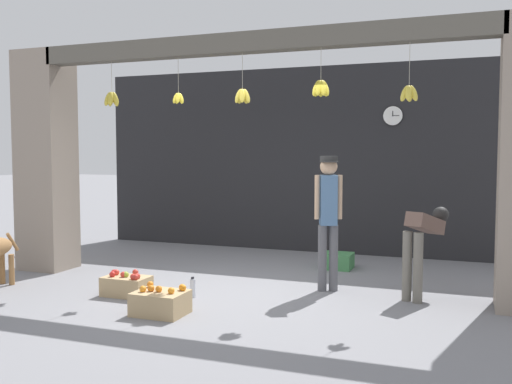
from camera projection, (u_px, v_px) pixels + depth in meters
ground_plane at (243, 291)px, 7.05m from camera, size 60.00×60.00×0.00m
shop_back_wall at (310, 160)px, 9.83m from camera, size 7.77×0.12×3.17m
shop_pillar_left at (46, 161)px, 8.36m from camera, size 0.70×0.60×3.17m
storefront_awning at (247, 46)px, 6.95m from camera, size 5.87×0.27×0.90m
shopkeeper at (328, 212)px, 7.02m from camera, size 0.32×0.30×1.68m
worker_stooping at (423, 239)px, 6.68m from camera, size 0.49×0.78×1.06m
fruit_crate_oranges at (161, 302)px, 6.05m from camera, size 0.54×0.42×0.31m
fruit_crate_apples at (126, 285)px, 6.84m from camera, size 0.54×0.35×0.30m
produce_box_green at (338, 261)px, 8.44m from camera, size 0.43×0.42×0.23m
water_bottle at (193, 288)px, 6.77m from camera, size 0.07×0.07×0.24m
wall_clock at (393, 116)px, 9.21m from camera, size 0.32×0.03×0.32m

